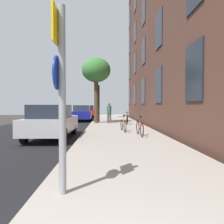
# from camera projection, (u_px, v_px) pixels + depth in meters

# --- Properties ---
(ground_plane) EXTENTS (41.80, 41.80, 0.00)m
(ground_plane) POSITION_uv_depth(u_px,v_px,m) (70.00, 127.00, 15.50)
(ground_plane) COLOR #332D28
(road_asphalt) EXTENTS (7.00, 38.00, 0.01)m
(road_asphalt) POSITION_uv_depth(u_px,v_px,m) (41.00, 127.00, 15.43)
(road_asphalt) COLOR black
(road_asphalt) RESTS_ON ground
(sidewalk) EXTENTS (4.20, 38.00, 0.12)m
(sidewalk) POSITION_uv_depth(u_px,v_px,m) (117.00, 126.00, 15.62)
(sidewalk) COLOR #9E9389
(sidewalk) RESTS_ON ground
(building_facade) EXTENTS (0.56, 27.00, 17.48)m
(building_facade) POSITION_uv_depth(u_px,v_px,m) (154.00, 5.00, 14.94)
(building_facade) COLOR #513328
(building_facade) RESTS_ON ground
(sign_post) EXTENTS (0.16, 0.60, 3.12)m
(sign_post) POSITION_uv_depth(u_px,v_px,m) (61.00, 84.00, 3.48)
(sign_post) COLOR gray
(sign_post) RESTS_ON sidewalk
(traffic_light) EXTENTS (0.43, 0.24, 3.30)m
(traffic_light) POSITION_uv_depth(u_px,v_px,m) (98.00, 97.00, 18.93)
(traffic_light) COLOR black
(traffic_light) RESTS_ON sidewalk
(tree_near) EXTENTS (2.43, 2.43, 5.52)m
(tree_near) POSITION_uv_depth(u_px,v_px,m) (96.00, 71.00, 17.85)
(tree_near) COLOR #4C3823
(tree_near) RESTS_ON sidewalk
(bicycle_0) EXTENTS (0.42, 1.72, 0.99)m
(bicycle_0) POSITION_uv_depth(u_px,v_px,m) (140.00, 128.00, 10.37)
(bicycle_0) COLOR black
(bicycle_0) RESTS_ON sidewalk
(bicycle_1) EXTENTS (0.42, 1.72, 0.93)m
(bicycle_1) POSITION_uv_depth(u_px,v_px,m) (123.00, 125.00, 12.07)
(bicycle_1) COLOR black
(bicycle_1) RESTS_ON sidewalk
(bicycle_2) EXTENTS (0.45, 1.72, 0.98)m
(bicycle_2) POSITION_uv_depth(u_px,v_px,m) (127.00, 119.00, 16.72)
(bicycle_2) COLOR black
(bicycle_2) RESTS_ON sidewalk
(pedestrian_0) EXTENTS (0.54, 0.54, 1.70)m
(pedestrian_0) POSITION_uv_depth(u_px,v_px,m) (109.00, 111.00, 17.97)
(pedestrian_0) COLOR #4C4742
(pedestrian_0) RESTS_ON sidewalk
(car_0) EXTENTS (1.91, 4.46, 1.62)m
(car_0) POSITION_uv_depth(u_px,v_px,m) (52.00, 121.00, 10.18)
(car_0) COLOR #B7B7BC
(car_0) RESTS_ON road_asphalt
(car_1) EXTENTS (1.97, 4.52, 1.62)m
(car_1) POSITION_uv_depth(u_px,v_px,m) (82.00, 113.00, 21.56)
(car_1) COLOR navy
(car_1) RESTS_ON road_asphalt
(car_2) EXTENTS (1.83, 3.99, 1.62)m
(car_2) POSITION_uv_depth(u_px,v_px,m) (88.00, 111.00, 27.97)
(car_2) COLOR red
(car_2) RESTS_ON road_asphalt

